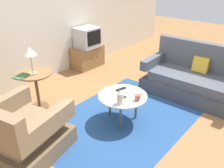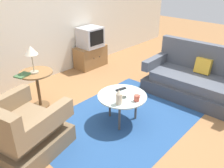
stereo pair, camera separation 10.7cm
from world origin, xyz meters
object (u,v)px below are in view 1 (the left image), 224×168
couch (193,79)px  vase (120,97)px  mug (138,98)px  bowl (124,95)px  tv_stand (88,57)px  side_table (36,83)px  book (21,76)px  coffee_table (123,98)px  table_lamp (30,53)px  armchair (22,134)px  tv_remote_dark (121,89)px  television (87,37)px

couch → vase: 1.82m
mug → bowl: mug is taller
tv_stand → side_table: bearing=-159.4°
mug → book: 1.84m
tv_stand → bowl: 2.43m
tv_stand → bowl: (-1.24, -2.07, 0.24)m
couch → coffee_table: (-1.55, 0.46, 0.12)m
vase → bowl: vase is taller
coffee_table → table_lamp: size_ratio=1.66×
armchair → book: (0.55, 0.84, 0.36)m
table_lamp → mug: size_ratio=3.46×
side_table → table_lamp: bearing=-168.4°
bowl → tv_remote_dark: bearing=52.0°
table_lamp → armchair: bearing=-132.4°
coffee_table → vase: vase is taller
mug → television: bearing=62.0°
armchair → couch: (2.94, -0.98, 0.00)m
armchair → tv_remote_dark: bearing=62.4°
table_lamp → book: bearing=171.0°
coffee_table → tv_stand: (1.23, 2.03, -0.17)m
side_table → television: bearing=20.2°
couch → tv_remote_dark: size_ratio=9.64×
coffee_table → book: 1.62m
couch → tv_stand: size_ratio=2.32×
mug → book: size_ratio=0.49×
table_lamp → tv_remote_dark: table_lamp is taller
television → book: 2.17m
mug → bowl: 0.21m
coffee_table → side_table: 1.47m
tv_stand → tv_remote_dark: bearing=-120.1°
side_table → television: 1.99m
bowl → book: bearing=120.5°
television → vase: 2.58m
television → bowl: size_ratio=3.94×
couch → tv_stand: bearing=5.4°
couch → vase: couch is taller
table_lamp → book: size_ratio=1.71×
side_table → table_lamp: 0.53m
tv_stand → mug: bearing=-117.8°
side_table → couch: bearing=-39.5°
couch → table_lamp: bearing=48.8°
couch → vase: bearing=77.0°
table_lamp → mug: table_lamp is taller
mug → tv_remote_dark: bearing=74.9°
side_table → tv_remote_dark: side_table is taller
couch → side_table: bearing=48.4°
side_table → tv_remote_dark: 1.42m
armchair → television: television is taller
couch → side_table: 2.82m
tv_remote_dark → couch: bearing=171.5°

